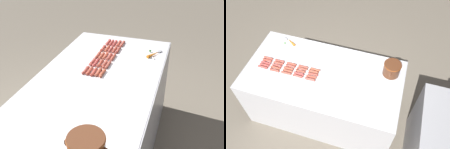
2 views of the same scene
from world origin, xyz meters
TOP-DOWN VIEW (x-y plane):
  - griddle_counter at (0.00, 0.00)m, footprint 1.04×1.99m
  - hot_dog_0 at (-0.03, -0.77)m, footprint 0.03×0.14m
  - hot_dog_1 at (-0.03, -0.60)m, footprint 0.03×0.14m
  - hot_dog_2 at (-0.03, -0.43)m, footprint 0.03×0.14m
  - hot_dog_3 at (-0.03, -0.27)m, footprint 0.03×0.14m
  - hot_dog_4 at (-0.03, -0.11)m, footprint 0.03×0.14m
  - hot_dog_5 at (0.01, -0.76)m, footprint 0.04×0.14m
  - hot_dog_6 at (0.01, -0.60)m, footprint 0.03×0.14m
  - hot_dog_7 at (0.01, -0.43)m, footprint 0.03×0.14m
  - hot_dog_8 at (0.01, -0.27)m, footprint 0.04×0.14m
  - hot_dog_9 at (0.01, -0.12)m, footprint 0.03×0.14m
  - hot_dog_10 at (0.05, -0.76)m, footprint 0.03×0.14m
  - hot_dog_11 at (0.05, -0.60)m, footprint 0.03×0.14m
  - hot_dog_12 at (0.05, -0.44)m, footprint 0.03×0.14m
  - hot_dog_13 at (0.05, -0.28)m, footprint 0.04×0.14m
  - hot_dog_14 at (0.05, -0.11)m, footprint 0.03×0.14m
  - hot_dog_15 at (0.09, -0.76)m, footprint 0.03×0.14m
  - hot_dog_16 at (0.09, -0.60)m, footprint 0.03×0.14m
  - hot_dog_17 at (0.09, -0.43)m, footprint 0.03×0.14m
  - hot_dog_18 at (0.09, -0.28)m, footprint 0.03×0.14m
  - hot_dog_19 at (0.09, -0.12)m, footprint 0.03×0.14m
  - hot_dog_20 at (0.13, -0.76)m, footprint 0.03×0.14m
  - hot_dog_21 at (0.13, -0.60)m, footprint 0.03×0.14m
  - hot_dog_22 at (0.13, -0.44)m, footprint 0.03×0.14m
  - hot_dog_23 at (0.13, -0.28)m, footprint 0.03×0.14m
  - hot_dog_24 at (0.13, -0.12)m, footprint 0.03×0.14m
  - bean_pot at (-0.26, 0.81)m, footprint 0.27×0.22m
  - serving_spoon at (-0.40, -0.67)m, footprint 0.21×0.23m
  - carrot at (-0.39, -0.61)m, footprint 0.12×0.16m

SIDE VIEW (x-z plane):
  - griddle_counter at x=0.00m, z-range 0.00..0.88m
  - serving_spoon at x=-0.40m, z-range 0.88..0.90m
  - hot_dog_0 at x=-0.03m, z-range 0.88..0.91m
  - hot_dog_1 at x=-0.03m, z-range 0.88..0.91m
  - hot_dog_2 at x=-0.03m, z-range 0.88..0.91m
  - hot_dog_3 at x=-0.03m, z-range 0.88..0.91m
  - hot_dog_4 at x=-0.03m, z-range 0.88..0.91m
  - hot_dog_5 at x=0.01m, z-range 0.88..0.91m
  - hot_dog_6 at x=0.01m, z-range 0.88..0.91m
  - hot_dog_7 at x=0.01m, z-range 0.88..0.91m
  - hot_dog_8 at x=0.01m, z-range 0.88..0.91m
  - hot_dog_9 at x=0.01m, z-range 0.88..0.91m
  - hot_dog_10 at x=0.05m, z-range 0.88..0.91m
  - hot_dog_11 at x=0.05m, z-range 0.88..0.91m
  - hot_dog_12 at x=0.05m, z-range 0.88..0.91m
  - hot_dog_13 at x=0.05m, z-range 0.88..0.91m
  - hot_dog_14 at x=0.05m, z-range 0.88..0.91m
  - hot_dog_15 at x=0.09m, z-range 0.88..0.91m
  - hot_dog_16 at x=0.09m, z-range 0.88..0.91m
  - hot_dog_17 at x=0.09m, z-range 0.88..0.91m
  - hot_dog_18 at x=0.09m, z-range 0.88..0.91m
  - hot_dog_19 at x=0.09m, z-range 0.88..0.91m
  - hot_dog_20 at x=0.13m, z-range 0.88..0.91m
  - hot_dog_21 at x=0.13m, z-range 0.88..0.91m
  - hot_dog_22 at x=0.13m, z-range 0.88..0.91m
  - hot_dog_23 at x=0.13m, z-range 0.88..0.91m
  - hot_dog_24 at x=0.13m, z-range 0.88..0.91m
  - carrot at x=-0.39m, z-range 0.88..0.91m
  - bean_pot at x=-0.26m, z-range 0.89..1.07m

